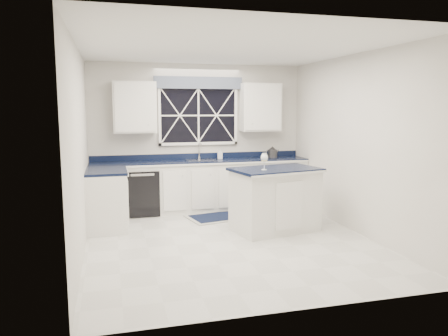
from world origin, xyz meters
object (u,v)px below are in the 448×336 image
object	(u,v)px
faucet	(199,151)
soap_bottle	(220,154)
dishwasher	(142,191)
wine_glass	(264,158)
kettle	(272,152)
island	(275,199)

from	to	relation	value
faucet	soap_bottle	world-z (taller)	faucet
dishwasher	faucet	distance (m)	1.31
dishwasher	wine_glass	xyz separation A→B (m)	(1.69, -1.73, 0.74)
faucet	soap_bottle	distance (m)	0.39
kettle	soap_bottle	xyz separation A→B (m)	(-1.02, 0.08, -0.00)
soap_bottle	wine_glass	bearing A→B (deg)	-83.79
faucet	island	world-z (taller)	faucet
island	wine_glass	world-z (taller)	wine_glass
faucet	wine_glass	bearing A→B (deg)	-73.02
kettle	wine_glass	xyz separation A→B (m)	(-0.82, -1.79, 0.11)
island	kettle	xyz separation A→B (m)	(0.59, 1.66, 0.55)
soap_bottle	dishwasher	bearing A→B (deg)	-174.64
dishwasher	wine_glass	distance (m)	2.53
dishwasher	island	size ratio (longest dim) A/B	0.57
dishwasher	kettle	world-z (taller)	kettle
dishwasher	faucet	bearing A→B (deg)	10.02
faucet	island	size ratio (longest dim) A/B	0.21
island	dishwasher	bearing A→B (deg)	128.61
island	faucet	bearing A→B (deg)	103.00
wine_glass	dishwasher	bearing A→B (deg)	134.26
dishwasher	wine_glass	world-z (taller)	wine_glass
kettle	dishwasher	bearing A→B (deg)	167.64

